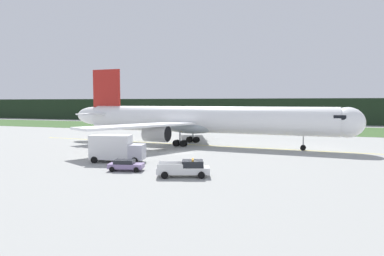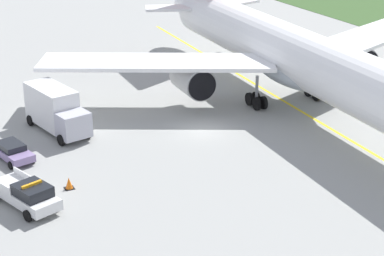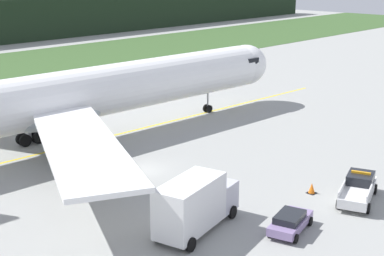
{
  "view_description": "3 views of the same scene",
  "coord_description": "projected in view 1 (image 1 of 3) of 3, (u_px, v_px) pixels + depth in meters",
  "views": [
    {
      "loc": [
        19.38,
        -50.27,
        8.09
      ],
      "look_at": [
        -2.07,
        11.17,
        3.1
      ],
      "focal_mm": 31.65,
      "sensor_mm": 36.0,
      "label": 1
    },
    {
      "loc": [
        45.26,
        -23.26,
        20.5
      ],
      "look_at": [
        5.93,
        -3.97,
        3.01
      ],
      "focal_mm": 61.39,
      "sensor_mm": 36.0,
      "label": 2
    },
    {
      "loc": [
        -30.0,
        -34.16,
        16.76
      ],
      "look_at": [
        4.2,
        -1.8,
        3.2
      ],
      "focal_mm": 53.21,
      "sensor_mm": 36.0,
      "label": 3
    }
  ],
  "objects": [
    {
      "name": "ground",
      "position": [
        181.0,
        153.0,
        54.31
      ],
      "size": [
        320.0,
        320.0,
        0.0
      ],
      "primitive_type": "plane",
      "color": "#959793"
    },
    {
      "name": "grass_verge",
      "position": [
        243.0,
        128.0,
        104.11
      ],
      "size": [
        320.0,
        32.32,
        0.04
      ],
      "primitive_type": "cube",
      "color": "#365528",
      "rests_on": "ground"
    },
    {
      "name": "distant_tree_line",
      "position": [
        257.0,
        111.0,
        131.69
      ],
      "size": [
        288.0,
        5.23,
        9.47
      ],
      "primitive_type": "cube",
      "color": "black",
      "rests_on": "ground"
    },
    {
      "name": "taxiway_centerline_main",
      "position": [
        203.0,
        145.0,
        63.49
      ],
      "size": [
        75.17,
        3.77,
        0.01
      ],
      "primitive_type": "cube",
      "rotation": [
        0.0,
        0.0,
        -0.05
      ],
      "color": "yellow",
      "rests_on": "ground"
    },
    {
      "name": "airliner",
      "position": [
        199.0,
        120.0,
        63.42
      ],
      "size": [
        56.25,
        44.06,
        14.87
      ],
      "color": "white",
      "rests_on": "ground"
    },
    {
      "name": "ops_pickup_truck",
      "position": [
        185.0,
        168.0,
        36.7
      ],
      "size": [
        6.06,
        3.78,
        1.94
      ],
      "color": "silver",
      "rests_on": "ground"
    },
    {
      "name": "catering_truck",
      "position": [
        116.0,
        148.0,
        45.51
      ],
      "size": [
        7.61,
        3.97,
        3.83
      ],
      "color": "#B5B5C2",
      "rests_on": "ground"
    },
    {
      "name": "staff_car",
      "position": [
        126.0,
        165.0,
        39.95
      ],
      "size": [
        4.4,
        2.74,
        1.3
      ],
      "color": "#866FA1",
      "rests_on": "ground"
    },
    {
      "name": "apron_cone",
      "position": [
        185.0,
        167.0,
        40.12
      ],
      "size": [
        0.66,
        0.66,
        0.82
      ],
      "color": "black",
      "rests_on": "ground"
    }
  ]
}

